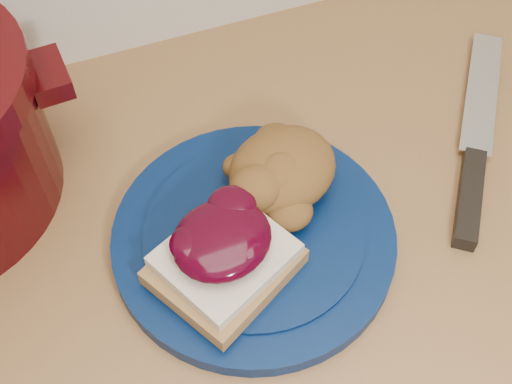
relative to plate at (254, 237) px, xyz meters
name	(u,v)px	position (x,y,z in m)	size (l,w,h in m)	color
base_cabinet	(287,384)	(0.06, 0.01, -0.48)	(4.00, 0.60, 0.86)	beige
plate	(254,237)	(0.00, 0.00, 0.00)	(0.27, 0.27, 0.02)	#04173F
sandwich	(224,254)	(-0.04, -0.03, 0.04)	(0.15, 0.14, 0.06)	olive
stuffing_mound	(282,169)	(0.04, 0.04, 0.04)	(0.11, 0.09, 0.05)	brown
chef_knife	(473,166)	(0.24, 0.00, 0.00)	(0.21, 0.26, 0.02)	black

